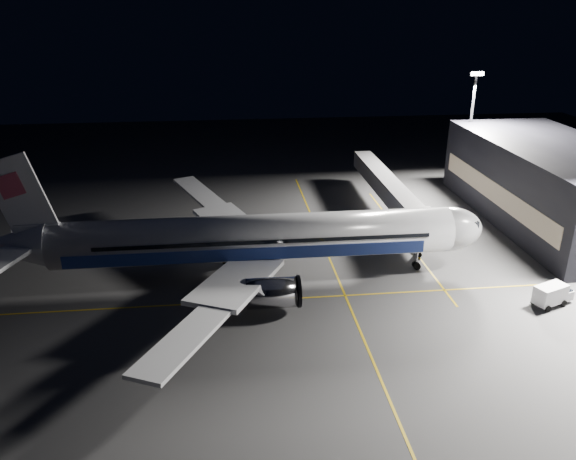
# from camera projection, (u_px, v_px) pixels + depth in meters

# --- Properties ---
(ground) EXTENTS (200.00, 200.00, 0.00)m
(ground) POSITION_uv_depth(u_px,v_px,m) (256.00, 277.00, 69.81)
(ground) COLOR #4C4C4F
(ground) RESTS_ON ground
(guide_line_main) EXTENTS (0.25, 80.00, 0.01)m
(guide_line_main) POSITION_uv_depth(u_px,v_px,m) (335.00, 273.00, 70.84)
(guide_line_main) COLOR gold
(guide_line_main) RESTS_ON ground
(guide_line_cross) EXTENTS (70.00, 0.25, 0.01)m
(guide_line_cross) POSITION_uv_depth(u_px,v_px,m) (260.00, 300.00, 64.29)
(guide_line_cross) COLOR gold
(guide_line_cross) RESTS_ON ground
(guide_line_side) EXTENTS (0.25, 40.00, 0.01)m
(guide_line_side) POSITION_uv_depth(u_px,v_px,m) (404.00, 238.00, 81.28)
(guide_line_side) COLOR gold
(guide_line_side) RESTS_ON ground
(airliner) EXTENTS (61.48, 54.22, 16.64)m
(airliner) POSITION_uv_depth(u_px,v_px,m) (247.00, 239.00, 67.74)
(airliner) COLOR silver
(airliner) RESTS_ON ground
(terminal) EXTENTS (18.12, 40.00, 12.00)m
(terminal) POSITION_uv_depth(u_px,v_px,m) (552.00, 184.00, 85.16)
(terminal) COLOR black
(terminal) RESTS_ON ground
(jet_bridge) EXTENTS (3.60, 34.40, 6.30)m
(jet_bridge) POSITION_uv_depth(u_px,v_px,m) (390.00, 190.00, 86.95)
(jet_bridge) COLOR #B2B2B7
(jet_bridge) RESTS_ON ground
(floodlight_mast_north) EXTENTS (2.40, 0.68, 20.70)m
(floodlight_mast_north) POSITION_uv_depth(u_px,v_px,m) (471.00, 120.00, 98.66)
(floodlight_mast_north) COLOR #59595E
(floodlight_mast_north) RESTS_ON ground
(service_truck) EXTENTS (5.19, 3.55, 2.48)m
(service_truck) POSITION_uv_depth(u_px,v_px,m) (553.00, 294.00, 62.96)
(service_truck) COLOR silver
(service_truck) RESTS_ON ground
(baggage_tug) EXTENTS (3.30, 2.95, 2.00)m
(baggage_tug) POSITION_uv_depth(u_px,v_px,m) (259.00, 225.00, 83.24)
(baggage_tug) COLOR black
(baggage_tug) RESTS_ON ground
(safety_cone_a) EXTENTS (0.37, 0.37, 0.56)m
(safety_cone_a) POSITION_uv_depth(u_px,v_px,m) (271.00, 258.00, 74.25)
(safety_cone_a) COLOR #F0460A
(safety_cone_a) RESTS_ON ground
(safety_cone_b) EXTENTS (0.44, 0.44, 0.65)m
(safety_cone_b) POSITION_uv_depth(u_px,v_px,m) (271.00, 235.00, 81.50)
(safety_cone_b) COLOR #F0460A
(safety_cone_b) RESTS_ON ground
(safety_cone_c) EXTENTS (0.44, 0.44, 0.67)m
(safety_cone_c) POSITION_uv_depth(u_px,v_px,m) (219.00, 233.00, 82.08)
(safety_cone_c) COLOR #F0460A
(safety_cone_c) RESTS_ON ground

